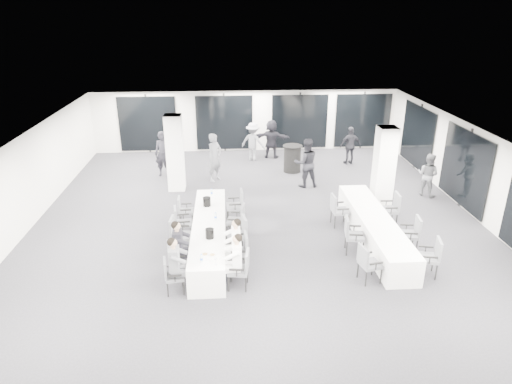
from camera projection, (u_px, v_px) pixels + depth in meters
room at (283, 170)px, 14.83m from camera, size 14.04×16.04×2.84m
column_left at (175, 153)px, 16.53m from camera, size 0.60×0.60×2.80m
column_right at (384, 169)px, 14.93m from camera, size 0.60×0.60×2.80m
banquet_table_main at (209, 235)px, 12.80m from camera, size 0.90×5.00×0.75m
banquet_table_side at (374, 229)px, 13.17m from camera, size 0.90×5.00×0.75m
cocktail_table at (292, 158)px, 18.66m from camera, size 0.80×0.80×1.11m
chair_main_left_near at (171, 274)px, 10.71m from camera, size 0.50×0.54×0.88m
chair_main_left_second at (175, 255)px, 11.51m from camera, size 0.53×0.56×0.87m
chair_main_left_mid at (178, 233)px, 12.45m from camera, size 0.57×0.62×1.04m
chair_main_left_fourth at (181, 221)px, 13.23m from camera, size 0.55×0.59×0.97m
chair_main_left_far at (184, 209)px, 14.10m from camera, size 0.47×0.52×0.90m
chair_main_right_near at (241, 267)px, 10.87m from camera, size 0.56×0.60×0.98m
chair_main_right_second at (240, 249)px, 11.64m from camera, size 0.54×0.59×1.00m
chair_main_right_mid at (239, 232)px, 12.48m from camera, size 0.60×0.64×1.04m
chair_main_right_fourth at (238, 219)px, 13.35m from camera, size 0.59×0.62×0.99m
chair_main_right_far at (237, 203)px, 14.35m from camera, size 0.54×0.59×1.01m
chair_side_left_near at (367, 261)px, 11.12m from camera, size 0.59×0.62×0.98m
chair_side_left_mid at (352, 233)px, 12.45m from camera, size 0.59×0.64×1.03m
chair_side_left_far at (338, 208)px, 14.01m from camera, size 0.54×0.59×1.01m
chair_side_right_near at (431, 255)px, 11.37m from camera, size 0.61×0.64×1.02m
chair_side_right_mid at (412, 232)px, 12.54m from camera, size 0.57×0.62×1.01m
chair_side_right_far at (392, 207)px, 14.06m from camera, size 0.55×0.61×1.04m
seated_guest_a at (177, 262)px, 10.61m from camera, size 0.50×0.38×1.44m
seated_guest_b at (180, 244)px, 11.41m from camera, size 0.50×0.38×1.44m
seated_guest_c at (234, 258)px, 10.78m from camera, size 0.50×0.38×1.44m
seated_guest_d at (234, 241)px, 11.53m from camera, size 0.50×0.38×1.44m
standing_guest_a at (215, 154)px, 17.51m from camera, size 0.98×0.99×2.12m
standing_guest_b at (306, 160)px, 16.91m from camera, size 1.09×0.74×2.11m
standing_guest_c at (253, 139)px, 19.92m from camera, size 1.38×1.11×1.90m
standing_guest_d at (350, 143)px, 19.44m from camera, size 1.19×0.82×1.85m
standing_guest_f at (271, 136)px, 20.24m from camera, size 1.92×1.14×1.96m
standing_guest_g at (163, 151)px, 18.02m from camera, size 0.81×0.68×2.05m
standing_guest_h at (428, 172)px, 16.17m from camera, size 0.96×0.97×1.77m
ice_bucket_near at (210, 233)px, 11.79m from camera, size 0.23×0.23×0.26m
ice_bucket_far at (207, 202)px, 13.70m from camera, size 0.24×0.24×0.27m
water_bottle_a at (201, 258)px, 10.69m from camera, size 0.06×0.06×0.19m
water_bottle_b at (216, 216)px, 12.81m from camera, size 0.07×0.07×0.21m
water_bottle_c at (212, 192)px, 14.49m from camera, size 0.06×0.06×0.20m
plate_a at (205, 254)px, 11.04m from camera, size 0.21×0.21×0.03m
plate_b at (212, 255)px, 11.01m from camera, size 0.20×0.20×0.03m
plate_c at (207, 230)px, 12.22m from camera, size 0.18×0.18×0.03m
wine_glass at (216, 259)px, 10.55m from camera, size 0.08×0.08×0.20m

